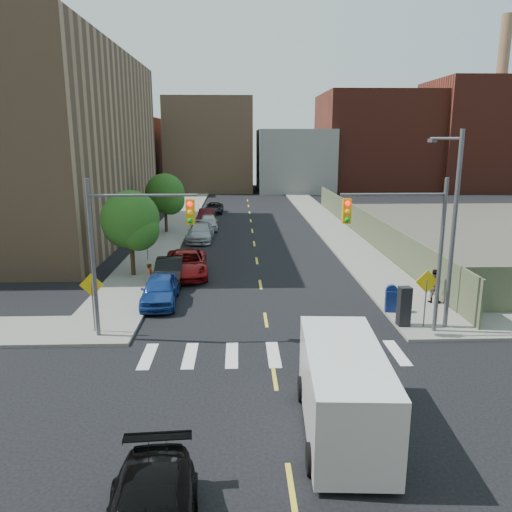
{
  "coord_description": "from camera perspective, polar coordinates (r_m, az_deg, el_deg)",
  "views": [
    {
      "loc": [
        -1.27,
        -14.84,
        8.6
      ],
      "look_at": [
        -0.3,
        13.07,
        2.0
      ],
      "focal_mm": 35.0,
      "sensor_mm": 36.0,
      "label": 1
    }
  ],
  "objects": [
    {
      "name": "payphone",
      "position": [
        24.03,
        16.56,
        -5.53
      ],
      "size": [
        0.59,
        0.5,
        1.85
      ],
      "primitive_type": "cube",
      "rotation": [
        0.0,
        0.0,
        0.09
      ],
      "color": "black",
      "rests_on": "sidewalk_ne"
    },
    {
      "name": "signal_ne",
      "position": [
        22.44,
        16.92,
        2.26
      ],
      "size": [
        4.59,
        0.3,
        7.0
      ],
      "color": "#59595E",
      "rests_on": "ground"
    },
    {
      "name": "warn_sign_nw",
      "position": [
        23.27,
        -18.24,
        -3.88
      ],
      "size": [
        1.06,
        0.06,
        2.83
      ],
      "color": "#59595E",
      "rests_on": "ground"
    },
    {
      "name": "warn_sign_ne",
      "position": [
        23.89,
        18.9,
        -3.49
      ],
      "size": [
        1.06,
        0.06,
        2.83
      ],
      "color": "#59595E",
      "rests_on": "ground"
    },
    {
      "name": "parked_car_blue",
      "position": [
        26.99,
        -10.94,
        -3.81
      ],
      "size": [
        2.07,
        4.64,
        1.55
      ],
      "primitive_type": "imported",
      "rotation": [
        0.0,
        0.0,
        0.05
      ],
      "color": "navy",
      "rests_on": "ground"
    },
    {
      "name": "parked_car_white",
      "position": [
        48.36,
        -5.45,
        3.88
      ],
      "size": [
        2.0,
        4.44,
        1.48
      ],
      "primitive_type": "imported",
      "rotation": [
        0.0,
        0.0,
        0.06
      ],
      "color": "silver",
      "rests_on": "ground"
    },
    {
      "name": "signal_nw",
      "position": [
        21.75,
        -14.48,
        2.08
      ],
      "size": [
        4.59,
        0.3,
        7.0
      ],
      "color": "#59595E",
      "rests_on": "ground"
    },
    {
      "name": "bg_bldg_center",
      "position": [
        85.42,
        4.31,
        10.85
      ],
      "size": [
        12.0,
        16.0,
        10.0
      ],
      "primitive_type": "cube",
      "color": "gray",
      "rests_on": "ground"
    },
    {
      "name": "pedestrian_east",
      "position": [
        27.87,
        19.64,
        -3.23
      ],
      "size": [
        1.04,
        0.92,
        1.79
      ],
      "primitive_type": "imported",
      "rotation": [
        0.0,
        0.0,
        2.82
      ],
      "color": "gray",
      "rests_on": "sidewalk_ne"
    },
    {
      "name": "cargo_van",
      "position": [
        15.57,
        9.89,
        -14.51
      ],
      "size": [
        2.69,
        5.89,
        2.64
      ],
      "rotation": [
        0.0,
        0.0,
        -0.06
      ],
      "color": "silver",
      "rests_on": "ground"
    },
    {
      "name": "tree_west_far",
      "position": [
        46.66,
        -10.35,
        6.78
      ],
      "size": [
        3.66,
        3.64,
        5.52
      ],
      "color": "#332114",
      "rests_on": "ground"
    },
    {
      "name": "sidewalk_ne",
      "position": [
        57.69,
        7.05,
        4.7
      ],
      "size": [
        3.5,
        73.0,
        0.15
      ],
      "primitive_type": "cube",
      "color": "gray",
      "rests_on": "ground"
    },
    {
      "name": "parked_car_red",
      "position": [
        32.22,
        -7.95,
        -0.86
      ],
      "size": [
        3.15,
        5.92,
        1.58
      ],
      "primitive_type": "imported",
      "rotation": [
        0.0,
        0.0,
        0.09
      ],
      "color": "maroon",
      "rests_on": "ground"
    },
    {
      "name": "parked_car_maroon",
      "position": [
        52.18,
        -5.69,
        4.55
      ],
      "size": [
        1.73,
        4.48,
        1.45
      ],
      "primitive_type": "imported",
      "rotation": [
        0.0,
        0.0,
        -0.04
      ],
      "color": "#3D0C10",
      "rests_on": "ground"
    },
    {
      "name": "streetlight_ne",
      "position": [
        23.95,
        21.38,
        4.27
      ],
      "size": [
        0.25,
        3.7,
        9.0
      ],
      "color": "#59595E",
      "rests_on": "ground"
    },
    {
      "name": "parked_car_grey",
      "position": [
        59.16,
        -4.84,
        5.5
      ],
      "size": [
        2.18,
        4.52,
        1.24
      ],
      "primitive_type": "imported",
      "rotation": [
        0.0,
        0.0,
        -0.03
      ],
      "color": "black",
      "rests_on": "ground"
    },
    {
      "name": "fence_north",
      "position": [
        44.8,
        12.1,
        3.56
      ],
      "size": [
        0.12,
        44.0,
        2.5
      ],
      "primitive_type": "cube",
      "color": "#5B6647",
      "rests_on": "ground"
    },
    {
      "name": "bg_bldg_east",
      "position": [
        89.9,
        13.33,
        12.57
      ],
      "size": [
        18.0,
        18.0,
        16.0
      ],
      "primitive_type": "cube",
      "color": "#592319",
      "rests_on": "ground"
    },
    {
      "name": "bg_bldg_midwest",
      "position": [
        86.97,
        -5.24,
        12.52
      ],
      "size": [
        14.0,
        16.0,
        15.0
      ],
      "primitive_type": "cube",
      "color": "#8C6B4C",
      "rests_on": "ground"
    },
    {
      "name": "smokestack",
      "position": [
        95.39,
        25.96,
        15.26
      ],
      "size": [
        1.8,
        1.8,
        28.0
      ],
      "primitive_type": "cylinder",
      "color": "#8C6B4C",
      "rests_on": "ground"
    },
    {
      "name": "bg_bldg_west",
      "position": [
        87.37,
        -16.03,
        11.09
      ],
      "size": [
        14.0,
        18.0,
        12.0
      ],
      "primitive_type": "cube",
      "color": "#592319",
      "rests_on": "ground"
    },
    {
      "name": "sidewalk_nw",
      "position": [
        57.35,
        -8.49,
        4.6
      ],
      "size": [
        3.5,
        73.0,
        0.15
      ],
      "primitive_type": "cube",
      "color": "gray",
      "rests_on": "ground"
    },
    {
      "name": "ground",
      "position": [
        17.2,
        2.63,
        -16.73
      ],
      "size": [
        160.0,
        160.0,
        0.0
      ],
      "primitive_type": "plane",
      "color": "black",
      "rests_on": "ground"
    },
    {
      "name": "bg_bldg_fareast",
      "position": [
        93.49,
        23.43,
        12.48
      ],
      "size": [
        14.0,
        16.0,
        18.0
      ],
      "primitive_type": "cube",
      "color": "#592319",
      "rests_on": "ground"
    },
    {
      "name": "warn_sign_midwest",
      "position": [
        36.06,
        -12.4,
        2.43
      ],
      "size": [
        1.06,
        0.06,
        2.83
      ],
      "color": "#59595E",
      "rests_on": "ground"
    },
    {
      "name": "parked_car_black",
      "position": [
        30.66,
        -9.86,
        -1.73
      ],
      "size": [
        1.76,
        4.63,
        1.51
      ],
      "primitive_type": "imported",
      "rotation": [
        0.0,
        0.0,
        0.04
      ],
      "color": "black",
      "rests_on": "ground"
    },
    {
      "name": "parked_car_silver",
      "position": [
        43.09,
        -6.35,
        2.72
      ],
      "size": [
        2.26,
        5.25,
        1.51
      ],
      "primitive_type": "imported",
      "rotation": [
        0.0,
        0.0,
        -0.03
      ],
      "color": "#A3A6AB",
      "rests_on": "ground"
    },
    {
      "name": "pedestrian_west",
      "position": [
        28.91,
        -11.95,
        -2.37
      ],
      "size": [
        0.38,
        0.58,
        1.58
      ],
      "primitive_type": "imported",
      "rotation": [
        0.0,
        0.0,
        1.56
      ],
      "color": "gray",
      "rests_on": "sidewalk_nw"
    },
    {
      "name": "mailbox",
      "position": [
        25.83,
        15.2,
        -4.71
      ],
      "size": [
        0.62,
        0.51,
        1.38
      ],
      "rotation": [
        0.0,
        0.0,
        -0.15
      ],
      "color": "navy",
      "rests_on": "sidewalk_ne"
    },
    {
      "name": "tree_west_near",
      "position": [
        32.02,
        -14.13,
        3.69
      ],
      "size": [
        3.66,
        3.64,
        5.52
      ],
      "color": "#332114",
      "rests_on": "ground"
    }
  ]
}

